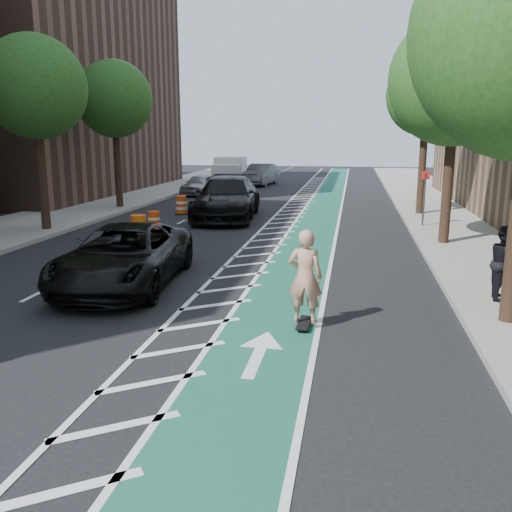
% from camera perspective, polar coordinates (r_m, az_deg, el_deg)
% --- Properties ---
extents(ground, '(120.00, 120.00, 0.00)m').
position_cam_1_polar(ground, '(13.36, -10.52, -4.78)').
color(ground, black).
rests_on(ground, ground).
extents(bike_lane, '(2.00, 90.00, 0.01)m').
position_cam_1_polar(bike_lane, '(22.32, 5.87, 2.37)').
color(bike_lane, '#195A44').
rests_on(bike_lane, ground).
extents(buffer_strip, '(1.40, 90.00, 0.01)m').
position_cam_1_polar(buffer_strip, '(22.48, 2.06, 2.50)').
color(buffer_strip, silver).
rests_on(buffer_strip, ground).
extents(sidewalk_right, '(5.00, 90.00, 0.15)m').
position_cam_1_polar(sidewalk_right, '(22.78, 22.41, 1.86)').
color(sidewalk_right, gray).
rests_on(sidewalk_right, ground).
extents(sidewalk_left, '(5.00, 90.00, 0.15)m').
position_cam_1_polar(sidewalk_left, '(26.34, -22.40, 3.20)').
color(sidewalk_left, gray).
rests_on(sidewalk_left, ground).
extents(curb_right, '(0.12, 90.00, 0.16)m').
position_cam_1_polar(curb_right, '(22.38, 16.28, 2.15)').
color(curb_right, gray).
rests_on(curb_right, ground).
extents(curb_left, '(0.12, 90.00, 0.16)m').
position_cam_1_polar(curb_left, '(25.11, -17.67, 3.15)').
color(curb_left, gray).
rests_on(curb_left, ground).
extents(building_left_far, '(14.00, 22.00, 18.00)m').
position_cam_1_polar(building_left_far, '(42.47, -22.53, 18.52)').
color(building_left_far, brown).
rests_on(building_left_far, ground).
extents(tree_r_c, '(4.20, 4.20, 7.90)m').
position_cam_1_polar(tree_r_c, '(20.27, 20.40, 17.02)').
color(tree_r_c, '#382619').
rests_on(tree_r_c, ground).
extents(tree_l_c, '(4.20, 4.20, 7.90)m').
position_cam_1_polar(tree_l_c, '(23.58, -22.85, 16.10)').
color(tree_l_c, '#382619').
rests_on(tree_l_c, ground).
extents(tree_r_d, '(4.20, 4.20, 7.90)m').
position_cam_1_polar(tree_r_d, '(28.17, 17.52, 15.76)').
color(tree_r_d, '#382619').
rests_on(tree_r_d, ground).
extents(tree_l_d, '(4.20, 4.20, 7.90)m').
position_cam_1_polar(tree_l_d, '(30.64, -14.51, 15.63)').
color(tree_l_d, '#382619').
rests_on(tree_l_d, ground).
extents(sign_post, '(0.35, 0.08, 2.47)m').
position_cam_1_polar(sign_post, '(24.24, 17.28, 5.89)').
color(sign_post, '#4C4C4C').
rests_on(sign_post, ground).
extents(skateboard, '(0.28, 0.89, 0.12)m').
position_cam_1_polar(skateboard, '(11.47, 5.09, -7.04)').
color(skateboard, black).
rests_on(skateboard, ground).
extents(skateboarder, '(0.74, 0.50, 1.97)m').
position_cam_1_polar(skateboarder, '(11.17, 5.19, -2.17)').
color(skateboarder, tan).
rests_on(skateboarder, skateboard).
extents(suv_near, '(3.10, 5.95, 1.60)m').
position_cam_1_polar(suv_near, '(14.81, -13.70, -0.01)').
color(suv_near, black).
rests_on(suv_near, ground).
extents(suv_far, '(3.36, 7.06, 1.99)m').
position_cam_1_polar(suv_far, '(26.29, -3.06, 6.13)').
color(suv_far, black).
rests_on(suv_far, ground).
extents(car_silver, '(2.09, 4.26, 1.40)m').
position_cam_1_polar(car_silver, '(37.09, -5.89, 7.51)').
color(car_silver, '#9F9FA4').
rests_on(car_silver, ground).
extents(car_grey, '(2.38, 5.34, 1.70)m').
position_cam_1_polar(car_grey, '(44.17, 0.48, 8.57)').
color(car_grey, '#545559').
rests_on(car_grey, ground).
extents(pedestrian, '(0.76, 0.93, 1.76)m').
position_cam_1_polar(pedestrian, '(13.94, 24.71, -0.63)').
color(pedestrian, black).
rests_on(pedestrian, sidewalk_right).
extents(box_truck, '(2.56, 5.25, 2.14)m').
position_cam_1_polar(box_truck, '(46.95, -2.79, 8.96)').
color(box_truck, white).
rests_on(box_truck, ground).
extents(barrel_a, '(0.73, 0.73, 0.99)m').
position_cam_1_polar(barrel_a, '(21.07, -12.24, 2.82)').
color(barrel_a, '#EA5C0C').
rests_on(barrel_a, ground).
extents(barrel_b, '(0.61, 0.61, 0.83)m').
position_cam_1_polar(barrel_b, '(23.20, -10.71, 3.57)').
color(barrel_b, '#E2420B').
rests_on(barrel_b, ground).
extents(barrel_c, '(0.69, 0.69, 0.94)m').
position_cam_1_polar(barrel_c, '(27.99, -7.87, 5.30)').
color(barrel_c, '#F2490C').
rests_on(barrel_c, ground).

